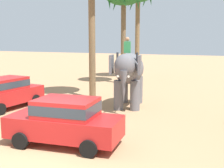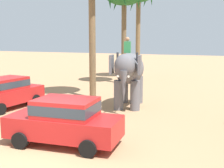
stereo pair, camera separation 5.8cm
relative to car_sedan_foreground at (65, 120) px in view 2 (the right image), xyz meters
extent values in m
plane|color=tan|center=(-0.03, -1.33, -0.93)|extent=(120.00, 120.00, 0.00)
cube|color=red|center=(-0.04, 0.00, -0.25)|extent=(4.24, 2.07, 0.76)
cube|color=red|center=(0.06, 0.01, 0.45)|extent=(2.23, 1.75, 0.64)
cube|color=#2D3842|center=(0.06, 0.01, 0.45)|extent=(2.26, 1.77, 0.35)
cylinder|color=black|center=(-1.22, -0.97, -0.63)|extent=(0.61, 0.23, 0.60)
cylinder|color=black|center=(-1.38, 0.73, -0.63)|extent=(0.61, 0.23, 0.60)
cylinder|color=black|center=(1.31, -0.73, -0.63)|extent=(0.61, 0.23, 0.60)
cylinder|color=black|center=(1.15, 0.96, -0.63)|extent=(0.61, 0.23, 0.60)
cube|color=red|center=(-5.90, 3.64, -0.25)|extent=(2.06, 4.23, 0.76)
cube|color=red|center=(-5.91, 3.54, 0.45)|extent=(1.74, 2.23, 0.64)
cube|color=#2D3842|center=(-5.91, 3.54, 0.45)|extent=(1.76, 2.25, 0.35)
cylinder|color=black|center=(-6.64, 4.98, -0.63)|extent=(0.23, 0.61, 0.60)
cylinder|color=black|center=(-4.94, 4.83, -0.63)|extent=(0.23, 0.61, 0.60)
cylinder|color=black|center=(-5.17, 2.29, -0.63)|extent=(0.23, 0.61, 0.60)
ellipsoid|color=slate|center=(0.12, 6.62, 1.22)|extent=(2.21, 3.36, 1.70)
cylinder|color=slate|center=(0.74, 5.80, -0.13)|extent=(0.52, 0.52, 1.60)
cylinder|color=slate|center=(-0.12, 5.62, -0.13)|extent=(0.52, 0.52, 1.60)
cylinder|color=slate|center=(0.36, 7.62, -0.13)|extent=(0.52, 0.52, 1.60)
cylinder|color=slate|center=(-0.50, 7.44, -0.13)|extent=(0.52, 0.52, 1.60)
ellipsoid|color=slate|center=(0.46, 5.03, 1.52)|extent=(1.28, 1.21, 1.20)
cube|color=slate|center=(1.14, 5.28, 1.57)|extent=(0.28, 0.81, 0.96)
cube|color=slate|center=(-0.27, 4.98, 1.57)|extent=(0.28, 0.81, 0.96)
cone|color=slate|center=(0.55, 4.59, 0.52)|extent=(0.43, 0.43, 1.60)
cone|color=beige|center=(0.80, 4.69, 1.02)|extent=(0.23, 0.58, 0.21)
cone|color=beige|center=(0.29, 4.59, 1.02)|extent=(0.23, 0.58, 0.21)
cube|color=#338C4C|center=(0.30, 5.79, 2.42)|extent=(0.38, 0.31, 0.60)
sphere|color=#A87A56|center=(0.30, 5.79, 2.84)|extent=(0.22, 0.22, 0.22)
cylinder|color=#333338|center=(0.81, 5.90, 1.87)|extent=(0.12, 0.12, 0.55)
cylinder|color=#333338|center=(-0.21, 5.68, 1.87)|extent=(0.12, 0.12, 0.55)
cylinder|color=brown|center=(-2.75, 7.80, 2.97)|extent=(0.41, 0.41, 7.79)
cylinder|color=brown|center=(-2.96, 17.83, 2.97)|extent=(0.41, 0.41, 7.80)
cylinder|color=brown|center=(-3.02, 14.21, 2.64)|extent=(0.41, 0.41, 7.14)
cone|color=#1E5B28|center=(-1.82, 14.21, 5.91)|extent=(0.40, 0.92, 1.64)
cone|color=#1E5B28|center=(-2.65, 15.35, 5.91)|extent=(0.91, 0.57, 1.67)
cone|color=#1E5B28|center=(-3.99, 14.91, 5.91)|extent=(0.73, 0.83, 1.69)
cone|color=#1E5B28|center=(-3.99, 13.50, 5.91)|extent=(0.73, 0.83, 1.69)
camera|label=1|loc=(5.42, -8.72, 2.90)|focal=46.83mm
camera|label=2|loc=(5.47, -8.70, 2.90)|focal=46.83mm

